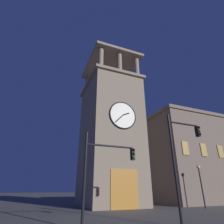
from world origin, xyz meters
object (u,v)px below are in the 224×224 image
(traffic_signal_mid, at_px, (181,150))
(clocktower, at_px, (110,135))
(adjacent_wing_building, at_px, (211,158))
(street_lamp, at_px, (200,177))
(traffic_signal_near, at_px, (103,164))

(traffic_signal_mid, bearing_deg, clocktower, -91.06)
(adjacent_wing_building, distance_m, traffic_signal_mid, 21.56)
(clocktower, height_order, traffic_signal_mid, clocktower)
(adjacent_wing_building, height_order, traffic_signal_mid, adjacent_wing_building)
(adjacent_wing_building, distance_m, street_lamp, 10.23)
(traffic_signal_mid, bearing_deg, traffic_signal_near, -14.85)
(traffic_signal_near, xyz_separation_m, street_lamp, (-14.19, -6.20, -0.12))
(adjacent_wing_building, bearing_deg, traffic_signal_mid, 35.41)
(traffic_signal_near, relative_size, street_lamp, 1.15)
(clocktower, height_order, street_lamp, clocktower)
(adjacent_wing_building, xyz_separation_m, traffic_signal_mid, (17.47, 12.42, -2.29))
(clocktower, height_order, adjacent_wing_building, clocktower)
(street_lamp, bearing_deg, clocktower, -35.66)
(clocktower, bearing_deg, traffic_signal_near, 67.17)
(traffic_signal_mid, bearing_deg, adjacent_wing_building, -144.59)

